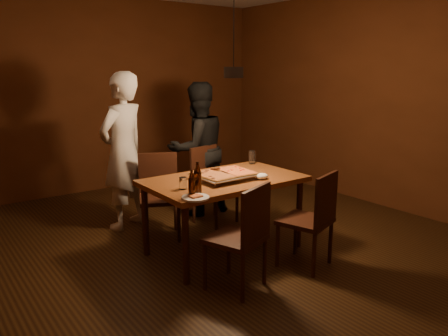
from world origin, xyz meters
TOP-DOWN VIEW (x-y plane):
  - room_shell at (0.00, 0.00)m, footprint 6.00×6.00m
  - dining_table at (-0.08, 0.04)m, footprint 1.50×0.90m
  - chair_far_left at (-0.38, 0.81)m, footprint 0.56×0.56m
  - chair_far_right at (0.32, 0.85)m, footprint 0.49×0.49m
  - chair_near_left at (-0.42, -0.69)m, footprint 0.54×0.54m
  - chair_near_right at (0.35, -0.74)m, footprint 0.53×0.53m
  - pizza_tray at (-0.10, 0.01)m, footprint 0.55×0.45m
  - pizza_meat at (-0.22, 0.02)m, footprint 0.29×0.43m
  - pizza_cheese at (0.05, 0.02)m, footprint 0.29×0.43m
  - spatula at (-0.09, 0.02)m, footprint 0.14×0.25m
  - beer_bottle_a at (-0.66, -0.29)m, footprint 0.06×0.06m
  - beer_bottle_b at (-0.56, -0.22)m, footprint 0.07×0.07m
  - water_glass_left at (-0.60, -0.06)m, footprint 0.07×0.07m
  - water_glass_right at (0.56, 0.38)m, footprint 0.07×0.07m
  - plate_slice at (-0.67, -0.36)m, footprint 0.23×0.23m
  - napkin at (0.19, -0.20)m, footprint 0.14×0.11m
  - diner_white at (-0.57, 1.28)m, footprint 0.76×0.65m
  - diner_dark at (0.37, 1.20)m, footprint 0.81×0.64m
  - pendant_lamp at (0.00, 0.00)m, footprint 0.18×0.18m

SIDE VIEW (x-z plane):
  - chair_far_left at x=-0.38m, z-range 0.29..0.78m
  - chair_far_right at x=0.32m, z-range 0.29..0.78m
  - chair_near_left at x=-0.42m, z-range 0.29..0.78m
  - chair_near_right at x=0.35m, z-range 0.29..0.78m
  - dining_table at x=-0.08m, z-range 0.30..1.05m
  - plate_slice at x=-0.67m, z-range 0.75..0.77m
  - pizza_tray at x=-0.10m, z-range 0.75..0.80m
  - napkin at x=0.19m, z-range 0.75..0.81m
  - water_glass_left at x=-0.60m, z-range 0.75..0.86m
  - pizza_meat at x=-0.22m, z-range 0.80..0.82m
  - pizza_cheese at x=0.05m, z-range 0.80..0.82m
  - spatula at x=-0.09m, z-range 0.79..0.83m
  - diner_dark at x=0.37m, z-range 0.00..1.63m
  - water_glass_right at x=0.56m, z-range 0.75..0.90m
  - beer_bottle_a at x=-0.66m, z-range 0.75..0.97m
  - diner_white at x=-0.57m, z-range 0.00..1.76m
  - beer_bottle_b at x=-0.56m, z-range 0.75..1.01m
  - room_shell at x=0.00m, z-range -1.60..4.40m
  - pendant_lamp at x=0.00m, z-range 1.21..2.31m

